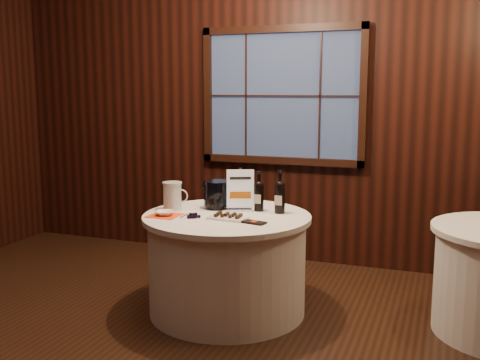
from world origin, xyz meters
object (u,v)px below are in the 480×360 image
at_px(sign_stand, 240,196).
at_px(chocolate_plate, 228,217).
at_px(port_bottle_right, 280,195).
at_px(glass_pitcher, 173,196).
at_px(port_bottle_left, 259,194).
at_px(cracker_bowl, 165,213).
at_px(chocolate_box, 254,222).
at_px(ice_bucket, 217,194).
at_px(main_table, 227,263).
at_px(grape_bunch, 193,216).

height_order(sign_stand, chocolate_plate, sign_stand).
distance_m(port_bottle_right, glass_pitcher, 0.85).
xyz_separation_m(port_bottle_left, chocolate_plate, (-0.12, -0.34, -0.12)).
height_order(sign_stand, cracker_bowl, sign_stand).
xyz_separation_m(sign_stand, glass_pitcher, (-0.51, -0.15, -0.00)).
xyz_separation_m(port_bottle_right, chocolate_box, (-0.07, -0.39, -0.14)).
relative_size(ice_bucket, chocolate_box, 1.33).
xyz_separation_m(ice_bucket, glass_pitcher, (-0.30, -0.17, -0.01)).
height_order(chocolate_plate, cracker_bowl, chocolate_plate).
relative_size(chocolate_box, cracker_bowl, 1.25).
relative_size(main_table, grape_bunch, 7.85).
bearing_deg(sign_stand, chocolate_plate, -109.59).
distance_m(main_table, cracker_bowl, 0.62).
bearing_deg(cracker_bowl, port_bottle_right, 26.54).
bearing_deg(port_bottle_right, cracker_bowl, -152.14).
relative_size(grape_bunch, cracker_bowl, 1.22).
xyz_separation_m(port_bottle_right, ice_bucket, (-0.52, -0.01, -0.03)).
distance_m(ice_bucket, grape_bunch, 0.41).
distance_m(port_bottle_left, chocolate_plate, 0.38).
bearing_deg(cracker_bowl, chocolate_plate, 8.95).
bearing_deg(cracker_bowl, ice_bucket, 55.08).
relative_size(port_bottle_right, glass_pitcher, 1.49).
xyz_separation_m(port_bottle_left, port_bottle_right, (0.18, -0.02, 0.01)).
xyz_separation_m(sign_stand, chocolate_box, (0.24, -0.35, -0.11)).
distance_m(main_table, grape_bunch, 0.49).
bearing_deg(main_table, port_bottle_right, 28.36).
xyz_separation_m(ice_bucket, chocolate_plate, (0.22, -0.30, -0.10)).
bearing_deg(chocolate_box, chocolate_plate, 175.51).
height_order(glass_pitcher, cracker_bowl, glass_pitcher).
height_order(port_bottle_left, chocolate_plate, port_bottle_left).
bearing_deg(sign_stand, grape_bunch, -144.85).
distance_m(port_bottle_left, ice_bucket, 0.35).
height_order(main_table, sign_stand, sign_stand).
xyz_separation_m(chocolate_plate, glass_pitcher, (-0.53, 0.13, 0.10)).
height_order(port_bottle_right, grape_bunch, port_bottle_right).
bearing_deg(chocolate_box, port_bottle_right, 92.09).
relative_size(ice_bucket, grape_bunch, 1.37).
relative_size(port_bottle_left, ice_bucket, 1.40).
xyz_separation_m(ice_bucket, chocolate_box, (0.45, -0.37, -0.11)).
bearing_deg(cracker_bowl, glass_pitcher, 100.26).
height_order(grape_bunch, glass_pitcher, glass_pitcher).
xyz_separation_m(sign_stand, ice_bucket, (-0.21, 0.02, 0.00)).
height_order(sign_stand, chocolate_box, sign_stand).
distance_m(sign_stand, port_bottle_right, 0.32).
bearing_deg(port_bottle_left, port_bottle_right, -7.37).
distance_m(main_table, port_bottle_left, 0.59).
bearing_deg(grape_bunch, ice_bucket, 86.24).
distance_m(port_bottle_right, chocolate_plate, 0.45).
bearing_deg(ice_bucket, glass_pitcher, -150.30).
bearing_deg(port_bottle_left, grape_bunch, -131.71).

